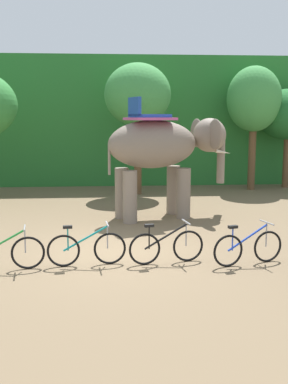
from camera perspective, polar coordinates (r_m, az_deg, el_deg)
ground_plane at (r=11.22m, az=-4.01°, el=-7.44°), size 80.00×80.00×0.00m
foliage_hedge at (r=24.58m, az=-4.29°, el=8.63°), size 36.00×6.00×5.94m
tree_center_right at (r=19.33m, az=-0.78°, el=11.64°), size 2.70×2.70×5.33m
tree_far_left at (r=21.07m, az=13.23°, el=10.83°), size 2.33×2.33×5.34m
tree_left at (r=22.14m, az=17.13°, el=8.96°), size 2.84×2.84×4.41m
elephant at (r=14.81m, az=2.28°, el=5.30°), size 4.24×2.65×3.78m
bike_green at (r=10.31m, az=-16.76°, el=-7.10°), size 1.70×0.52×0.92m
bike_teal at (r=10.29m, az=-6.99°, el=-6.81°), size 1.71×0.52×0.92m
bike_black at (r=10.38m, az=2.75°, el=-6.60°), size 1.69×0.52×0.92m
bike_blue at (r=10.53m, az=12.55°, el=-6.58°), size 1.66×0.63×0.92m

